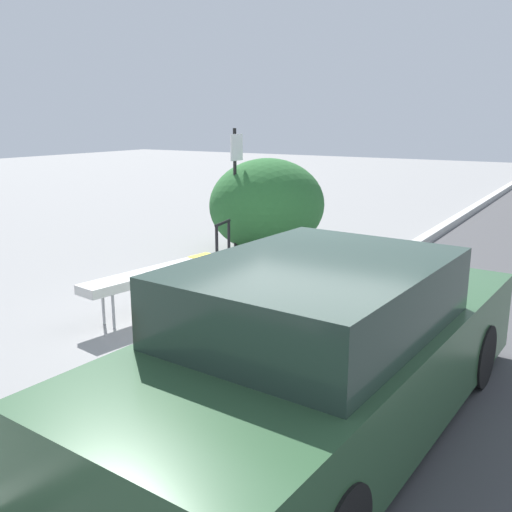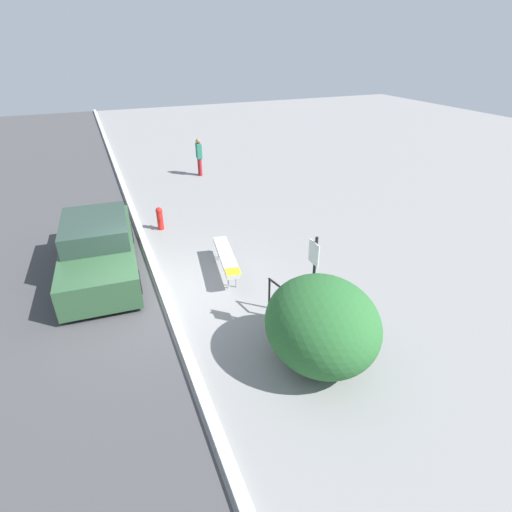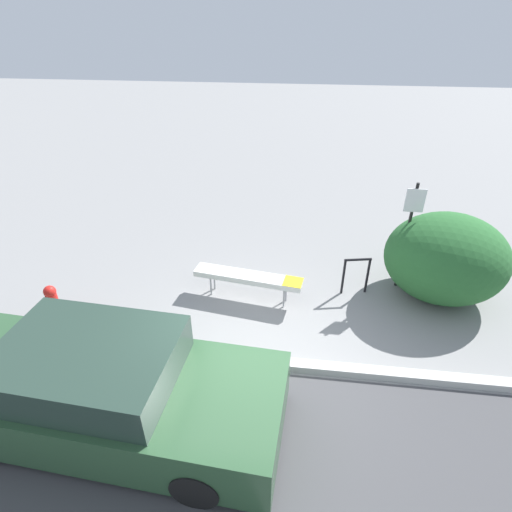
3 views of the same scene
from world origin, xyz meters
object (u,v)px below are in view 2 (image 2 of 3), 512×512
pedestrian (199,156)px  sign_post (313,279)px  bike_rack (276,295)px  parked_car_near (99,248)px  fire_hydrant (160,218)px  bench (226,257)px

pedestrian → sign_post: bearing=177.8°
bike_rack → parked_car_near: bearing=-135.8°
fire_hydrant → parked_car_near: bearing=-44.8°
bike_rack → sign_post: bearing=21.2°
bench → fire_hydrant: bearing=-153.8°
bike_rack → pedestrian: bearing=173.4°
fire_hydrant → parked_car_near: size_ratio=0.16×
pedestrian → parked_car_near: 8.61m
bench → parked_car_near: size_ratio=0.46×
fire_hydrant → parked_car_near: (1.99, -1.97, 0.24)m
pedestrian → bike_rack: bearing=175.6°
bench → fire_hydrant: (-3.48, -1.11, -0.09)m
fire_hydrant → bike_rack: bearing=15.4°
bike_rack → fire_hydrant: 5.82m
fire_hydrant → parked_car_near: 2.81m
pedestrian → parked_car_near: bearing=148.5°
bench → pedestrian: pedestrian is taller
bike_rack → parked_car_near: 5.05m
sign_post → fire_hydrant: sign_post is taller
sign_post → parked_car_near: sign_post is taller
bench → sign_post: sign_post is taller
bike_rack → sign_post: sign_post is taller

